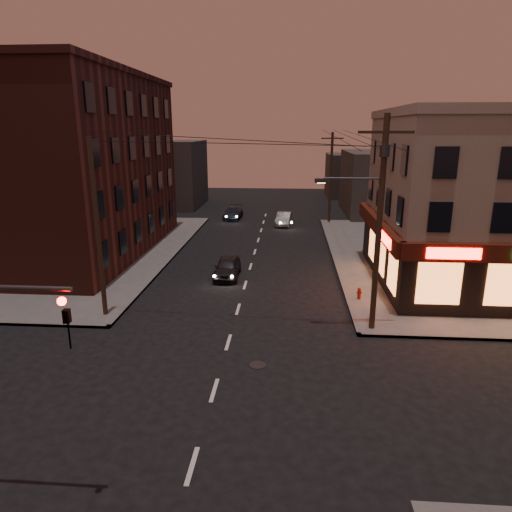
# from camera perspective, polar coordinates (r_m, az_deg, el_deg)

# --- Properties ---
(ground) EXTENTS (120.00, 120.00, 0.00)m
(ground) POSITION_cam_1_polar(r_m,az_deg,el_deg) (17.96, -5.24, -16.37)
(ground) COLOR black
(ground) RESTS_ON ground
(sidewalk_ne) EXTENTS (24.00, 28.00, 0.15)m
(sidewalk_ne) POSITION_cam_1_polar(r_m,az_deg,el_deg) (38.46, 27.54, -0.34)
(sidewalk_ne) COLOR #514F4C
(sidewalk_ne) RESTS_ON ground
(sidewalk_nw) EXTENTS (24.00, 28.00, 0.15)m
(sidewalk_nw) POSITION_cam_1_polar(r_m,az_deg,el_deg) (40.90, -26.30, 0.69)
(sidewalk_nw) COLOR #514F4C
(sidewalk_nw) RESTS_ON ground
(pizza_building) EXTENTS (15.85, 12.85, 10.50)m
(pizza_building) POSITION_cam_1_polar(r_m,az_deg,el_deg) (31.63, 29.12, 6.14)
(pizza_building) COLOR gray
(pizza_building) RESTS_ON sidewalk_ne
(brick_apartment) EXTENTS (12.00, 20.00, 13.00)m
(brick_apartment) POSITION_cam_1_polar(r_m,az_deg,el_deg) (38.20, -22.90, 10.18)
(brick_apartment) COLOR #491F17
(brick_apartment) RESTS_ON sidewalk_nw
(bg_building_ne_a) EXTENTS (10.00, 12.00, 7.00)m
(bg_building_ne_a) POSITION_cam_1_polar(r_m,az_deg,el_deg) (54.52, 16.38, 8.73)
(bg_building_ne_a) COLOR #3F3D3A
(bg_building_ne_a) RESTS_ON ground
(bg_building_nw) EXTENTS (9.00, 10.00, 8.00)m
(bg_building_nw) POSITION_cam_1_polar(r_m,az_deg,el_deg) (59.37, -11.28, 10.06)
(bg_building_nw) COLOR #3F3D3A
(bg_building_nw) RESTS_ON ground
(bg_building_ne_b) EXTENTS (8.00, 8.00, 6.00)m
(bg_building_ne_b) POSITION_cam_1_polar(r_m,az_deg,el_deg) (67.95, 12.28, 9.83)
(bg_building_ne_b) COLOR #3F3D3A
(bg_building_ne_b) RESTS_ON ground
(utility_pole_main) EXTENTS (4.20, 0.44, 10.00)m
(utility_pole_main) POSITION_cam_1_polar(r_m,az_deg,el_deg) (21.51, 14.93, 5.10)
(utility_pole_main) COLOR #382619
(utility_pole_main) RESTS_ON sidewalk_ne
(utility_pole_far) EXTENTS (0.26, 0.26, 9.00)m
(utility_pole_far) POSITION_cam_1_polar(r_m,az_deg,el_deg) (47.43, 9.32, 9.60)
(utility_pole_far) COLOR #382619
(utility_pole_far) RESTS_ON sidewalk_ne
(utility_pole_west) EXTENTS (0.24, 0.24, 9.00)m
(utility_pole_west) POSITION_cam_1_polar(r_m,az_deg,el_deg) (24.00, -19.19, 3.11)
(utility_pole_west) COLOR #382619
(utility_pole_west) RESTS_ON sidewalk_nw
(sedan_near) EXTENTS (1.61, 3.94, 1.34)m
(sedan_near) POSITION_cam_1_polar(r_m,az_deg,el_deg) (30.19, -3.60, -1.38)
(sedan_near) COLOR black
(sedan_near) RESTS_ON ground
(sedan_mid) EXTENTS (1.82, 4.09, 1.30)m
(sedan_mid) POSITION_cam_1_polar(r_m,az_deg,el_deg) (46.54, 3.51, 4.68)
(sedan_mid) COLOR #63615D
(sedan_mid) RESTS_ON ground
(sedan_far) EXTENTS (1.96, 4.46, 1.28)m
(sedan_far) POSITION_cam_1_polar(r_m,az_deg,el_deg) (49.81, -2.87, 5.40)
(sedan_far) COLOR black
(sedan_far) RESTS_ON ground
(fire_hydrant) EXTENTS (0.29, 0.29, 0.68)m
(fire_hydrant) POSITION_cam_1_polar(r_m,az_deg,el_deg) (26.57, 12.78, -4.50)
(fire_hydrant) COLOR maroon
(fire_hydrant) RESTS_ON sidewalk_ne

